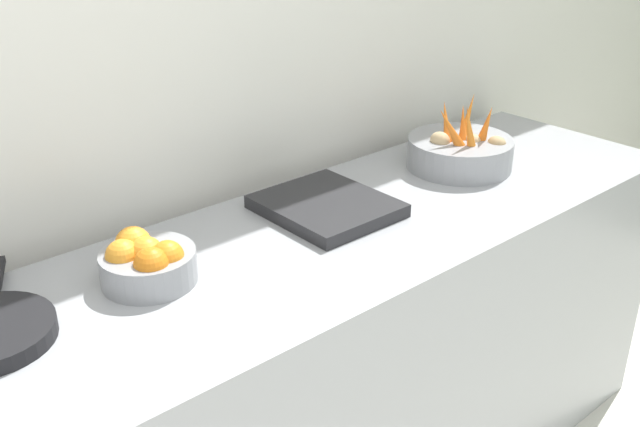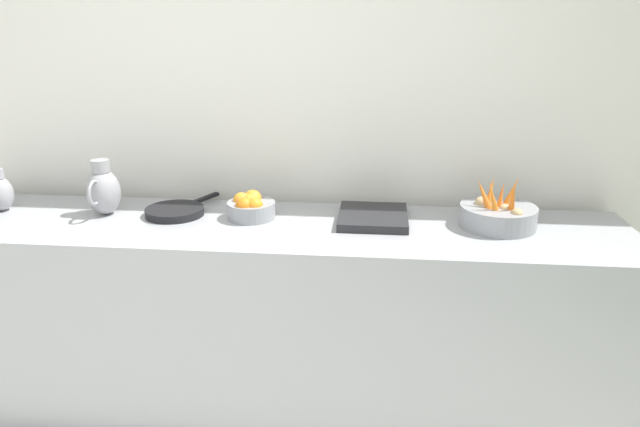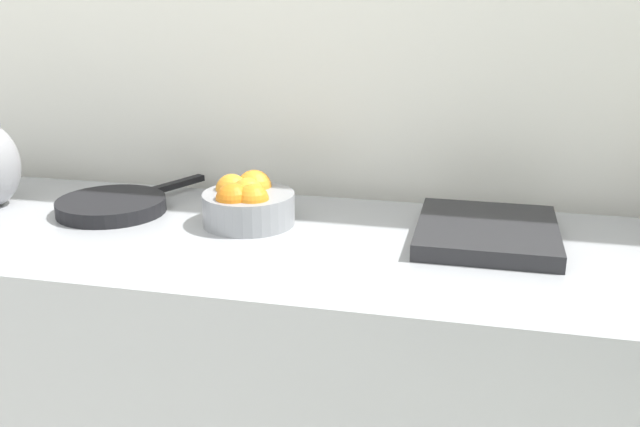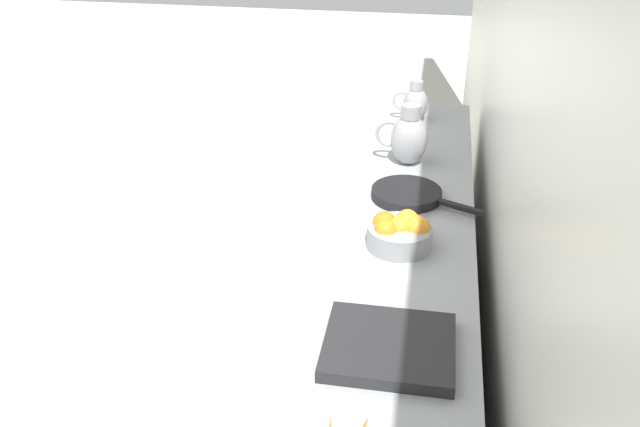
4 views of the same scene
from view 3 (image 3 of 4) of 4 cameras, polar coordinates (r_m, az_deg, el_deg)
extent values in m
cube|color=#9EA0A5|center=(1.78, -2.65, -16.05)|extent=(0.66, 3.09, 0.92)
cylinder|color=gray|center=(1.66, -5.74, 0.41)|extent=(0.21, 0.21, 0.07)
sphere|color=orange|center=(1.68, -7.09, 1.87)|extent=(0.08, 0.08, 0.08)
sphere|color=orange|center=(1.61, -7.02, 1.09)|extent=(0.08, 0.08, 0.08)
sphere|color=orange|center=(1.65, -5.84, 1.57)|extent=(0.08, 0.08, 0.08)
sphere|color=orange|center=(1.70, -5.29, 2.12)|extent=(0.08, 0.08, 0.08)
sphere|color=orange|center=(1.60, -5.41, 1.06)|extent=(0.07, 0.07, 0.07)
cube|color=#232326|center=(1.59, 13.25, -1.45)|extent=(0.34, 0.30, 0.04)
cylinder|color=black|center=(1.81, -16.40, 0.61)|extent=(0.26, 0.26, 0.03)
cube|color=black|center=(1.94, -11.31, 2.34)|extent=(0.17, 0.09, 0.02)
camera|label=1|loc=(1.22, -74.27, 20.27)|focal=41.20mm
camera|label=2|loc=(1.01, -169.52, 0.58)|focal=33.02mm
camera|label=4|loc=(2.23, 61.95, 26.20)|focal=38.75mm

